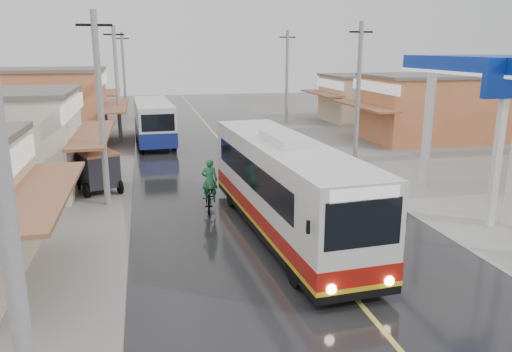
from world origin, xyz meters
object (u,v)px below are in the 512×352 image
object	(u,v)px
coach_bus	(285,187)
cyclist	(209,193)
tricycle_near	(97,169)
second_bus	(154,121)

from	to	relation	value
coach_bus	cyclist	distance (m)	4.08
cyclist	tricycle_near	world-z (taller)	cyclist
cyclist	tricycle_near	bearing A→B (deg)	147.74
coach_bus	tricycle_near	size ratio (longest dim) A/B	4.32
second_bus	tricycle_near	bearing A→B (deg)	-106.31
second_bus	tricycle_near	size ratio (longest dim) A/B	3.27
second_bus	coach_bus	bearing A→B (deg)	-80.23
coach_bus	second_bus	size ratio (longest dim) A/B	1.32
coach_bus	tricycle_near	distance (m)	10.06
coach_bus	cyclist	world-z (taller)	coach_bus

